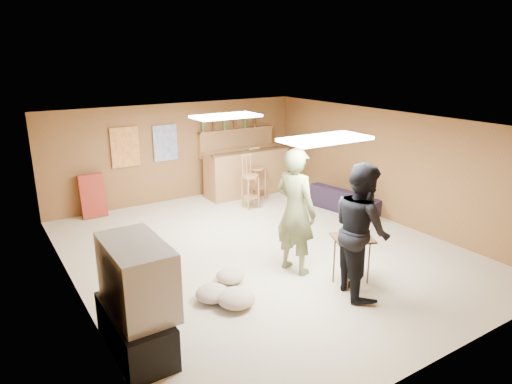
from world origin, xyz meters
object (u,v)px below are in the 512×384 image
bar_counter (247,172)px  person_black (361,230)px  tv_body (137,276)px  sofa (343,198)px  person_olive (295,211)px  tray_table (351,260)px

bar_counter → person_black: bearing=-103.2°
tv_body → sofa: tv_body is taller
bar_counter → person_black: person_black is taller
person_olive → person_black: bearing=-174.9°
tv_body → person_olive: bearing=12.9°
bar_counter → tray_table: 4.74m
person_black → tv_body: bearing=102.5°
bar_counter → sofa: 2.40m
tv_body → person_olive: (2.66, 0.61, 0.08)m
bar_counter → person_black: 5.00m
person_olive → tray_table: size_ratio=2.68×
sofa → tray_table: bearing=127.7°
tray_table → tv_body: bearing=176.8°
bar_counter → tray_table: (-1.05, -4.62, -0.19)m
person_olive → tv_body: bearing=88.9°
person_olive → tray_table: (0.45, -0.78, -0.61)m
sofa → tray_table: size_ratio=2.38×
tv_body → person_olive: 2.73m
person_black → sofa: bearing=-19.7°
person_black → bar_counter: bearing=7.0°
person_black → tray_table: size_ratio=2.59×
bar_counter → sofa: bearing=-59.8°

